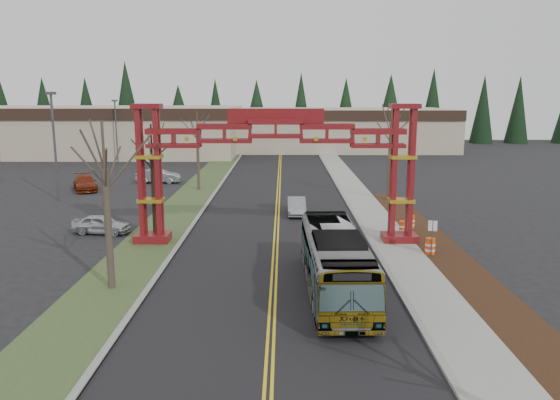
{
  "coord_description": "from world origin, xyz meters",
  "views": [
    {
      "loc": [
        0.49,
        -16.21,
        9.47
      ],
      "look_at": [
        0.3,
        13.45,
        3.7
      ],
      "focal_mm": 35.0,
      "sensor_mm": 36.0,
      "label": 1
    }
  ],
  "objects_px": {
    "bare_tree_right_far": "(391,128)",
    "light_pole_far": "(116,127)",
    "bare_tree_median_near": "(105,170)",
    "barrel_mid": "(403,228)",
    "parked_car_mid_a": "(85,183)",
    "parked_car_near_a": "(101,224)",
    "retail_building_east": "(338,129)",
    "silver_sedan": "(297,206)",
    "street_sign": "(432,231)",
    "gateway_arch": "(276,151)",
    "retail_building_west": "(95,130)",
    "barrel_north": "(411,223)",
    "barrel_south": "(430,247)",
    "transit_bus": "(335,262)",
    "bare_tree_median_far": "(197,132)",
    "bare_tree_median_mid": "(152,155)",
    "parked_car_far_a": "(158,176)",
    "light_pole_near": "(54,138)"
  },
  "relations": [
    {
      "from": "parked_car_mid_a",
      "to": "barrel_mid",
      "type": "relative_size",
      "value": 5.22
    },
    {
      "from": "gateway_arch",
      "to": "parked_car_near_a",
      "type": "xyz_separation_m",
      "value": [
        -12.08,
        2.26,
        -5.31
      ]
    },
    {
      "from": "bare_tree_median_mid",
      "to": "parked_car_far_a",
      "type": "bearing_deg",
      "value": 102.24
    },
    {
      "from": "parked_car_near_a",
      "to": "street_sign",
      "type": "bearing_deg",
      "value": -97.11
    },
    {
      "from": "parked_car_near_a",
      "to": "barrel_north",
      "type": "distance_m",
      "value": 21.63
    },
    {
      "from": "parked_car_near_a",
      "to": "barrel_north",
      "type": "xyz_separation_m",
      "value": [
        21.59,
        1.21,
        -0.14
      ]
    },
    {
      "from": "bare_tree_median_near",
      "to": "barrel_north",
      "type": "relative_size",
      "value": 7.85
    },
    {
      "from": "parked_car_mid_a",
      "to": "barrel_north",
      "type": "relative_size",
      "value": 4.82
    },
    {
      "from": "gateway_arch",
      "to": "barrel_north",
      "type": "xyz_separation_m",
      "value": [
        9.52,
        3.47,
        -5.46
      ]
    },
    {
      "from": "barrel_south",
      "to": "barrel_mid",
      "type": "xyz_separation_m",
      "value": [
        -0.58,
        4.9,
        -0.06
      ]
    },
    {
      "from": "transit_bus",
      "to": "bare_tree_median_far",
      "type": "distance_m",
      "value": 31.03
    },
    {
      "from": "bare_tree_right_far",
      "to": "light_pole_far",
      "type": "xyz_separation_m",
      "value": [
        -32.87,
        27.81,
        -1.45
      ]
    },
    {
      "from": "bare_tree_median_mid",
      "to": "retail_building_west",
      "type": "bearing_deg",
      "value": 112.48
    },
    {
      "from": "barrel_south",
      "to": "barrel_mid",
      "type": "bearing_deg",
      "value": 96.72
    },
    {
      "from": "street_sign",
      "to": "light_pole_far",
      "type": "bearing_deg",
      "value": 125.24
    },
    {
      "from": "parked_car_mid_a",
      "to": "barrel_mid",
      "type": "distance_m",
      "value": 33.06
    },
    {
      "from": "retail_building_east",
      "to": "parked_car_mid_a",
      "type": "height_order",
      "value": "retail_building_east"
    },
    {
      "from": "bare_tree_median_near",
      "to": "barrel_mid",
      "type": "bearing_deg",
      "value": 32.48
    },
    {
      "from": "parked_car_near_a",
      "to": "parked_car_far_a",
      "type": "distance_m",
      "value": 22.0
    },
    {
      "from": "silver_sedan",
      "to": "light_pole_far",
      "type": "xyz_separation_m",
      "value": [
        -24.41,
        33.63,
        4.37
      ]
    },
    {
      "from": "parked_car_near_a",
      "to": "bare_tree_right_far",
      "type": "xyz_separation_m",
      "value": [
        22.08,
        12.04,
        5.83
      ]
    },
    {
      "from": "parked_car_near_a",
      "to": "gateway_arch",
      "type": "bearing_deg",
      "value": -93.12
    },
    {
      "from": "parked_car_mid_a",
      "to": "street_sign",
      "type": "relative_size",
      "value": 2.27
    },
    {
      "from": "retail_building_east",
      "to": "barrel_south",
      "type": "xyz_separation_m",
      "value": [
        -0.78,
        -64.87,
        -2.97
      ]
    },
    {
      "from": "bare_tree_right_far",
      "to": "retail_building_east",
      "type": "bearing_deg",
      "value": 90.0
    },
    {
      "from": "gateway_arch",
      "to": "barrel_mid",
      "type": "relative_size",
      "value": 18.7
    },
    {
      "from": "silver_sedan",
      "to": "barrel_south",
      "type": "height_order",
      "value": "silver_sedan"
    },
    {
      "from": "retail_building_west",
      "to": "barrel_north",
      "type": "xyz_separation_m",
      "value": [
        39.52,
        -50.49,
        -3.23
      ]
    },
    {
      "from": "transit_bus",
      "to": "parked_car_mid_a",
      "type": "relative_size",
      "value": 2.2
    },
    {
      "from": "gateway_arch",
      "to": "street_sign",
      "type": "bearing_deg",
      "value": -19.61
    },
    {
      "from": "gateway_arch",
      "to": "light_pole_far",
      "type": "relative_size",
      "value": 2.09
    },
    {
      "from": "light_pole_far",
      "to": "bare_tree_right_far",
      "type": "bearing_deg",
      "value": -40.24
    },
    {
      "from": "light_pole_near",
      "to": "parked_car_near_a",
      "type": "bearing_deg",
      "value": -56.89
    },
    {
      "from": "silver_sedan",
      "to": "light_pole_far",
      "type": "bearing_deg",
      "value": 125.45
    },
    {
      "from": "gateway_arch",
      "to": "parked_car_mid_a",
      "type": "distance_m",
      "value": 28.01
    },
    {
      "from": "silver_sedan",
      "to": "bare_tree_median_near",
      "type": "distance_m",
      "value": 20.27
    },
    {
      "from": "retail_building_east",
      "to": "silver_sedan",
      "type": "relative_size",
      "value": 9.31
    },
    {
      "from": "retail_building_west",
      "to": "light_pole_far",
      "type": "xyz_separation_m",
      "value": [
        7.13,
        -11.84,
        1.28
      ]
    },
    {
      "from": "bare_tree_median_far",
      "to": "light_pole_far",
      "type": "relative_size",
      "value": 0.9
    },
    {
      "from": "transit_bus",
      "to": "parked_car_near_a",
      "type": "bearing_deg",
      "value": 141.63
    },
    {
      "from": "silver_sedan",
      "to": "street_sign",
      "type": "relative_size",
      "value": 1.82
    },
    {
      "from": "parked_car_near_a",
      "to": "bare_tree_median_near",
      "type": "bearing_deg",
      "value": -151.95
    },
    {
      "from": "street_sign",
      "to": "silver_sedan",
      "type": "bearing_deg",
      "value": 123.05
    },
    {
      "from": "light_pole_near",
      "to": "barrel_south",
      "type": "height_order",
      "value": "light_pole_near"
    },
    {
      "from": "transit_bus",
      "to": "retail_building_west",
      "type": "bearing_deg",
      "value": 116.2
    },
    {
      "from": "light_pole_near",
      "to": "silver_sedan",
      "type": "bearing_deg",
      "value": -15.22
    },
    {
      "from": "barrel_mid",
      "to": "barrel_north",
      "type": "relative_size",
      "value": 0.92
    },
    {
      "from": "bare_tree_median_mid",
      "to": "barrel_mid",
      "type": "relative_size",
      "value": 7.82
    },
    {
      "from": "barrel_south",
      "to": "barrel_north",
      "type": "distance_m",
      "value": 6.4
    },
    {
      "from": "parked_car_mid_a",
      "to": "parked_car_near_a",
      "type": "bearing_deg",
      "value": -91.22
    }
  ]
}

